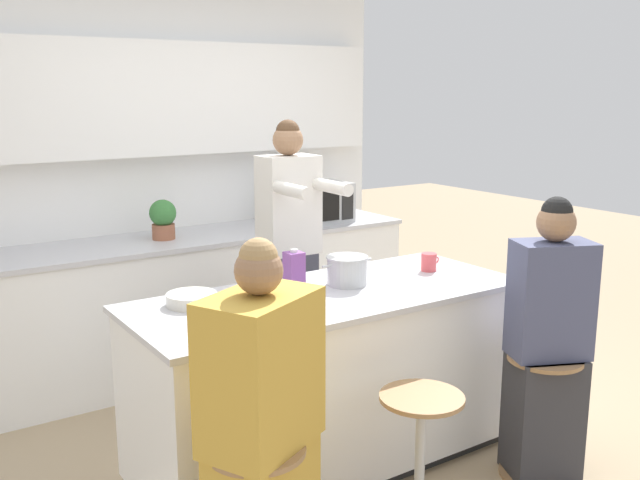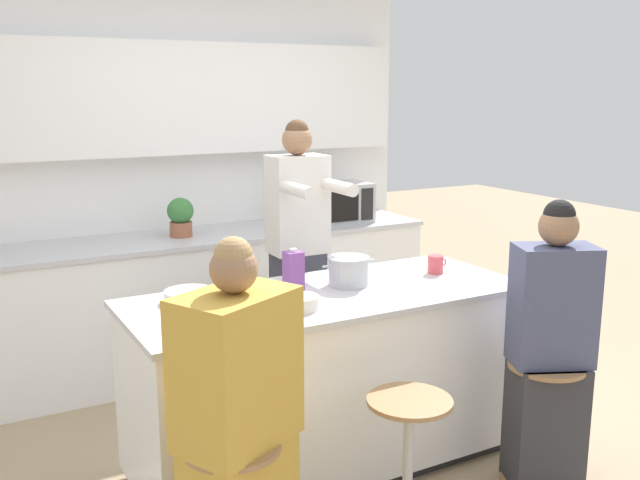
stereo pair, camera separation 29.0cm
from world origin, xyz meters
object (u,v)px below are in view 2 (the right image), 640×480
Objects in this scene: cooking_pot at (348,271)px; microwave at (332,203)px; banana_bunch at (237,303)px; coffee_cup_far at (267,311)px; bar_stool_rightmost at (543,421)px; person_seated_near at (549,359)px; kitchen_island at (328,379)px; bar_stool_center at (408,463)px; coffee_cup_near at (436,264)px; person_cooking at (298,268)px; fruit_bowl at (300,303)px; person_wrapped_blanket at (238,434)px; potted_plant at (180,216)px; juice_carton at (293,271)px.

microwave reaches higher than cooking_pot.
coffee_cup_far is at bearing -76.47° from banana_bunch.
microwave is (1.39, 1.55, 0.14)m from banana_bunch.
bar_stool_rightmost is at bearing -50.00° from cooking_pot.
person_seated_near is 2.26m from microwave.
bar_stool_center is (0.00, -0.69, -0.13)m from kitchen_island.
cooking_pot is at bearing 177.95° from coffee_cup_near.
bar_stool_center is at bearing -179.84° from bar_stool_rightmost.
fruit_bowl is at bearing -115.35° from person_cooking.
person_wrapped_blanket is (-0.95, -1.35, -0.21)m from person_cooking.
person_seated_near is at bearing -65.45° from potted_plant.
cooking_pot is at bearing 13.39° from person_wrapped_blanket.
juice_carton is at bearing 175.71° from coffee_cup_near.
cooking_pot is (0.92, 0.75, 0.33)m from person_wrapped_blanket.
juice_carton is at bearing -117.85° from person_cooking.
cooking_pot is 2.73× the size of coffee_cup_far.
coffee_cup_near is at bearing -4.29° from juice_carton.
coffee_cup_far is (-1.13, -0.28, -0.01)m from coffee_cup_near.
bar_stool_rightmost is 2.91× the size of juice_carton.
person_cooking is at bearing 82.37° from bar_stool_center.
person_cooking is 15.55× the size of coffee_cup_far.
microwave is (1.67, 2.22, 0.41)m from person_wrapped_blanket.
coffee_cup_near is 1.19m from banana_bunch.
coffee_cup_far reaches higher than bar_stool_rightmost.
potted_plant is at bearing 121.06° from coffee_cup_near.
kitchen_island is at bearing 90.00° from bar_stool_center.
person_cooking is 0.95m from fruit_bowl.
bar_stool_rightmost is 2.41× the size of potted_plant.
cooking_pot reaches higher than kitchen_island.
coffee_cup_far is 2.22m from microwave.
potted_plant reaches higher than bar_stool_center.
coffee_cup_far is at bearing -127.21° from microwave.
coffee_cup_near is 0.66× the size of banana_bunch.
fruit_bowl is at bearing -144.99° from kitchen_island.
coffee_cup_far is at bearing -131.47° from juice_carton.
person_wrapped_blanket is 2.81m from microwave.
fruit_bowl is 1.58× the size of coffee_cup_far.
coffee_cup_far is at bearing -152.06° from kitchen_island.
person_cooking is at bearing 114.21° from bar_stool_rightmost.
person_seated_near is 7.97× the size of banana_bunch.
person_cooking is 0.61m from cooking_pot.
bar_stool_rightmost is at bearing 0.16° from bar_stool_center.
banana_bunch is 0.38m from juice_carton.
bar_stool_center is 0.36× the size of person_cooking.
person_cooking reaches higher than microwave.
banana_bunch is at bearing 41.70° from person_wrapped_blanket.
person_seated_near reaches higher than coffee_cup_far.
person_cooking is 0.81m from coffee_cup_near.
person_cooking reaches higher than cooking_pot.
bar_stool_center is 2.91× the size of juice_carton.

